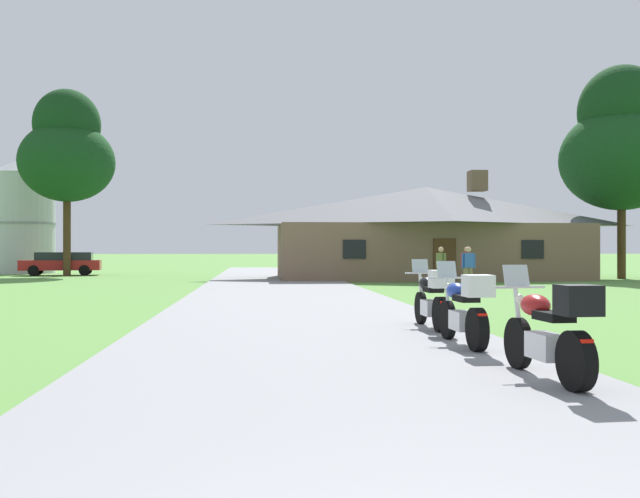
{
  "coord_description": "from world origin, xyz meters",
  "views": [
    {
      "loc": [
        -0.92,
        -1.94,
        1.54
      ],
      "look_at": [
        0.52,
        14.15,
        1.56
      ],
      "focal_mm": 39.74,
      "sensor_mm": 36.0,
      "label": 1
    }
  ],
  "objects_px": {
    "motorcycle_black_farthest_in_row": "(432,299)",
    "tree_right_of_lodge": "(621,145)",
    "motorcycle_red_nearest_to_camera": "(551,332)",
    "tree_left_far": "(67,151)",
    "bystander_olive_shirt_near_lodge": "(441,265)",
    "parked_red_suv_far_left": "(62,263)",
    "bystander_red_shirt_beside_signpost": "(467,264)",
    "bystander_blue_shirt_by_tree": "(468,266)",
    "metal_silo_distant": "(22,216)",
    "motorcycle_blue_second_in_row": "(465,310)"
  },
  "relations": [
    {
      "from": "metal_silo_distant",
      "to": "motorcycle_red_nearest_to_camera",
      "type": "bearing_deg",
      "value": -65.24
    },
    {
      "from": "motorcycle_blue_second_in_row",
      "to": "tree_left_far",
      "type": "xyz_separation_m",
      "value": [
        -14.37,
        32.19,
        6.76
      ]
    },
    {
      "from": "motorcycle_black_farthest_in_row",
      "to": "motorcycle_blue_second_in_row",
      "type": "bearing_deg",
      "value": -93.27
    },
    {
      "from": "bystander_olive_shirt_near_lodge",
      "to": "parked_red_suv_far_left",
      "type": "relative_size",
      "value": 0.35
    },
    {
      "from": "motorcycle_red_nearest_to_camera",
      "to": "bystander_olive_shirt_near_lodge",
      "type": "height_order",
      "value": "bystander_olive_shirt_near_lodge"
    },
    {
      "from": "motorcycle_black_farthest_in_row",
      "to": "bystander_olive_shirt_near_lodge",
      "type": "bearing_deg",
      "value": 73.65
    },
    {
      "from": "metal_silo_distant",
      "to": "parked_red_suv_far_left",
      "type": "height_order",
      "value": "metal_silo_distant"
    },
    {
      "from": "bystander_red_shirt_beside_signpost",
      "to": "tree_left_far",
      "type": "height_order",
      "value": "tree_left_far"
    },
    {
      "from": "bystander_blue_shirt_by_tree",
      "to": "metal_silo_distant",
      "type": "relative_size",
      "value": 0.22
    },
    {
      "from": "motorcycle_red_nearest_to_camera",
      "to": "tree_left_far",
      "type": "xyz_separation_m",
      "value": [
        -14.48,
        35.15,
        6.76
      ]
    },
    {
      "from": "bystander_olive_shirt_near_lodge",
      "to": "tree_right_of_lodge",
      "type": "relative_size",
      "value": 0.15
    },
    {
      "from": "bystander_blue_shirt_by_tree",
      "to": "motorcycle_red_nearest_to_camera",
      "type": "bearing_deg",
      "value": -105.43
    },
    {
      "from": "bystander_red_shirt_beside_signpost",
      "to": "bystander_olive_shirt_near_lodge",
      "type": "bearing_deg",
      "value": -145.47
    },
    {
      "from": "bystander_red_shirt_beside_signpost",
      "to": "parked_red_suv_far_left",
      "type": "height_order",
      "value": "bystander_red_shirt_beside_signpost"
    },
    {
      "from": "motorcycle_black_farthest_in_row",
      "to": "metal_silo_distant",
      "type": "relative_size",
      "value": 0.27
    },
    {
      "from": "motorcycle_blue_second_in_row",
      "to": "bystander_olive_shirt_near_lodge",
      "type": "distance_m",
      "value": 17.74
    },
    {
      "from": "bystander_red_shirt_beside_signpost",
      "to": "bystander_blue_shirt_by_tree",
      "type": "bearing_deg",
      "value": -113.38
    },
    {
      "from": "bystander_olive_shirt_near_lodge",
      "to": "tree_left_far",
      "type": "relative_size",
      "value": 0.15
    },
    {
      "from": "parked_red_suv_far_left",
      "to": "bystander_red_shirt_beside_signpost",
      "type": "bearing_deg",
      "value": -133.87
    },
    {
      "from": "motorcycle_black_farthest_in_row",
      "to": "metal_silo_distant",
      "type": "height_order",
      "value": "metal_silo_distant"
    },
    {
      "from": "tree_left_far",
      "to": "tree_right_of_lodge",
      "type": "distance_m",
      "value": 31.32
    },
    {
      "from": "motorcycle_black_farthest_in_row",
      "to": "bystander_red_shirt_beside_signpost",
      "type": "relative_size",
      "value": 1.25
    },
    {
      "from": "motorcycle_black_farthest_in_row",
      "to": "tree_right_of_lodge",
      "type": "height_order",
      "value": "tree_right_of_lodge"
    },
    {
      "from": "motorcycle_blue_second_in_row",
      "to": "bystander_olive_shirt_near_lodge",
      "type": "relative_size",
      "value": 1.25
    },
    {
      "from": "motorcycle_black_farthest_in_row",
      "to": "bystander_blue_shirt_by_tree",
      "type": "relative_size",
      "value": 1.25
    },
    {
      "from": "bystander_blue_shirt_by_tree",
      "to": "metal_silo_distant",
      "type": "xyz_separation_m",
      "value": [
        -23.77,
        21.87,
        2.89
      ]
    },
    {
      "from": "motorcycle_black_farthest_in_row",
      "to": "bystander_red_shirt_beside_signpost",
      "type": "xyz_separation_m",
      "value": [
        5.55,
        16.17,
        0.31
      ]
    },
    {
      "from": "motorcycle_blue_second_in_row",
      "to": "tree_right_of_lodge",
      "type": "bearing_deg",
      "value": 55.74
    },
    {
      "from": "bystander_olive_shirt_near_lodge",
      "to": "bystander_red_shirt_beside_signpost",
      "type": "bearing_deg",
      "value": -73.62
    },
    {
      "from": "motorcycle_blue_second_in_row",
      "to": "bystander_red_shirt_beside_signpost",
      "type": "distance_m",
      "value": 19.43
    },
    {
      "from": "motorcycle_black_farthest_in_row",
      "to": "bystander_olive_shirt_near_lodge",
      "type": "distance_m",
      "value": 15.38
    },
    {
      "from": "motorcycle_black_farthest_in_row",
      "to": "parked_red_suv_far_left",
      "type": "bearing_deg",
      "value": 115.03
    },
    {
      "from": "bystander_red_shirt_beside_signpost",
      "to": "bystander_blue_shirt_by_tree",
      "type": "height_order",
      "value": "same"
    },
    {
      "from": "motorcycle_black_farthest_in_row",
      "to": "tree_right_of_lodge",
      "type": "bearing_deg",
      "value": 54.18
    },
    {
      "from": "tree_right_of_lodge",
      "to": "metal_silo_distant",
      "type": "bearing_deg",
      "value": 160.44
    },
    {
      "from": "motorcycle_blue_second_in_row",
      "to": "metal_silo_distant",
      "type": "bearing_deg",
      "value": 114.47
    },
    {
      "from": "motorcycle_red_nearest_to_camera",
      "to": "metal_silo_distant",
      "type": "relative_size",
      "value": 0.27
    },
    {
      "from": "bystander_olive_shirt_near_lodge",
      "to": "parked_red_suv_far_left",
      "type": "height_order",
      "value": "bystander_olive_shirt_near_lodge"
    },
    {
      "from": "bystander_blue_shirt_by_tree",
      "to": "parked_red_suv_far_left",
      "type": "relative_size",
      "value": 0.35
    },
    {
      "from": "metal_silo_distant",
      "to": "bystander_olive_shirt_near_lodge",
      "type": "bearing_deg",
      "value": -42.13
    },
    {
      "from": "motorcycle_black_farthest_in_row",
      "to": "parked_red_suv_far_left",
      "type": "relative_size",
      "value": 0.43
    },
    {
      "from": "motorcycle_red_nearest_to_camera",
      "to": "motorcycle_black_farthest_in_row",
      "type": "distance_m",
      "value": 5.37
    },
    {
      "from": "motorcycle_blue_second_in_row",
      "to": "metal_silo_distant",
      "type": "height_order",
      "value": "metal_silo_distant"
    },
    {
      "from": "bystander_red_shirt_beside_signpost",
      "to": "tree_left_far",
      "type": "xyz_separation_m",
      "value": [
        -20.02,
        13.61,
        6.45
      ]
    },
    {
      "from": "motorcycle_red_nearest_to_camera",
      "to": "motorcycle_black_farthest_in_row",
      "type": "xyz_separation_m",
      "value": [
        -0.01,
        5.37,
        0.0
      ]
    },
    {
      "from": "bystander_red_shirt_beside_signpost",
      "to": "bystander_blue_shirt_by_tree",
      "type": "distance_m",
      "value": 2.54
    },
    {
      "from": "bystander_blue_shirt_by_tree",
      "to": "tree_left_far",
      "type": "xyz_separation_m",
      "value": [
        -19.35,
        16.05,
        6.45
      ]
    },
    {
      "from": "motorcycle_blue_second_in_row",
      "to": "metal_silo_distant",
      "type": "distance_m",
      "value": 42.52
    },
    {
      "from": "bystander_olive_shirt_near_lodge",
      "to": "tree_left_far",
      "type": "xyz_separation_m",
      "value": [
        -18.56,
        14.96,
        6.45
      ]
    },
    {
      "from": "motorcycle_red_nearest_to_camera",
      "to": "tree_left_far",
      "type": "distance_m",
      "value": 38.61
    }
  ]
}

